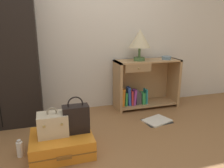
{
  "coord_description": "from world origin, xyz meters",
  "views": [
    {
      "loc": [
        -0.62,
        -1.84,
        1.31
      ],
      "look_at": [
        0.19,
        0.8,
        0.55
      ],
      "focal_mm": 35.1,
      "sensor_mm": 36.0,
      "label": 1
    }
  ],
  "objects_px": {
    "bookshelf": "(144,84)",
    "suitcase_large": "(62,143)",
    "table_lamp": "(140,39)",
    "handbag": "(76,119)",
    "bowl": "(166,58)",
    "train_case": "(53,124)",
    "bottle": "(20,149)",
    "open_book_on_floor": "(157,121)"
  },
  "relations": [
    {
      "from": "train_case",
      "to": "suitcase_large",
      "type": "bearing_deg",
      "value": -17.94
    },
    {
      "from": "handbag",
      "to": "train_case",
      "type": "bearing_deg",
      "value": 177.39
    },
    {
      "from": "table_lamp",
      "to": "train_case",
      "type": "bearing_deg",
      "value": -145.49
    },
    {
      "from": "table_lamp",
      "to": "open_book_on_floor",
      "type": "xyz_separation_m",
      "value": [
        0.04,
        -0.57,
        -1.08
      ]
    },
    {
      "from": "open_book_on_floor",
      "to": "train_case",
      "type": "bearing_deg",
      "value": -165.6
    },
    {
      "from": "handbag",
      "to": "open_book_on_floor",
      "type": "distance_m",
      "value": 1.27
    },
    {
      "from": "train_case",
      "to": "bookshelf",
      "type": "bearing_deg",
      "value": 33.19
    },
    {
      "from": "open_book_on_floor",
      "to": "bookshelf",
      "type": "bearing_deg",
      "value": 83.93
    },
    {
      "from": "table_lamp",
      "to": "handbag",
      "type": "xyz_separation_m",
      "value": [
        -1.12,
        -0.94,
        -0.73
      ]
    },
    {
      "from": "table_lamp",
      "to": "open_book_on_floor",
      "type": "distance_m",
      "value": 1.22
    },
    {
      "from": "bookshelf",
      "to": "bowl",
      "type": "distance_m",
      "value": 0.55
    },
    {
      "from": "bookshelf",
      "to": "bottle",
      "type": "height_order",
      "value": "bookshelf"
    },
    {
      "from": "bowl",
      "to": "suitcase_large",
      "type": "bearing_deg",
      "value": -151.89
    },
    {
      "from": "train_case",
      "to": "handbag",
      "type": "height_order",
      "value": "handbag"
    },
    {
      "from": "train_case",
      "to": "handbag",
      "type": "distance_m",
      "value": 0.24
    },
    {
      "from": "train_case",
      "to": "bottle",
      "type": "xyz_separation_m",
      "value": [
        -0.34,
        0.03,
        -0.24
      ]
    },
    {
      "from": "table_lamp",
      "to": "suitcase_large",
      "type": "bearing_deg",
      "value": -143.22
    },
    {
      "from": "train_case",
      "to": "open_book_on_floor",
      "type": "bearing_deg",
      "value": 14.4
    },
    {
      "from": "bowl",
      "to": "bottle",
      "type": "relative_size",
      "value": 0.8
    },
    {
      "from": "bookshelf",
      "to": "suitcase_large",
      "type": "distance_m",
      "value": 1.72
    },
    {
      "from": "train_case",
      "to": "bottle",
      "type": "bearing_deg",
      "value": 175.76
    },
    {
      "from": "bookshelf",
      "to": "suitcase_large",
      "type": "bearing_deg",
      "value": -144.72
    },
    {
      "from": "bowl",
      "to": "suitcase_large",
      "type": "xyz_separation_m",
      "value": [
        -1.74,
        -0.93,
        -0.69
      ]
    },
    {
      "from": "bookshelf",
      "to": "bowl",
      "type": "xyz_separation_m",
      "value": [
        0.35,
        -0.05,
        0.42
      ]
    },
    {
      "from": "suitcase_large",
      "to": "open_book_on_floor",
      "type": "xyz_separation_m",
      "value": [
        1.33,
        0.38,
        -0.09
      ]
    },
    {
      "from": "bottle",
      "to": "open_book_on_floor",
      "type": "bearing_deg",
      "value": 10.88
    },
    {
      "from": "handbag",
      "to": "suitcase_large",
      "type": "bearing_deg",
      "value": -175.12
    },
    {
      "from": "suitcase_large",
      "to": "bottle",
      "type": "xyz_separation_m",
      "value": [
        -0.42,
        0.05,
        -0.02
      ]
    },
    {
      "from": "bottle",
      "to": "open_book_on_floor",
      "type": "height_order",
      "value": "bottle"
    },
    {
      "from": "bottle",
      "to": "bowl",
      "type": "bearing_deg",
      "value": 22.19
    },
    {
      "from": "bookshelf",
      "to": "train_case",
      "type": "height_order",
      "value": "bookshelf"
    },
    {
      "from": "open_book_on_floor",
      "to": "table_lamp",
      "type": "bearing_deg",
      "value": 94.34
    },
    {
      "from": "table_lamp",
      "to": "bowl",
      "type": "distance_m",
      "value": 0.54
    },
    {
      "from": "suitcase_large",
      "to": "handbag",
      "type": "height_order",
      "value": "handbag"
    },
    {
      "from": "bookshelf",
      "to": "train_case",
      "type": "bearing_deg",
      "value": -146.81
    },
    {
      "from": "bowl",
      "to": "train_case",
      "type": "distance_m",
      "value": 2.08
    },
    {
      "from": "train_case",
      "to": "open_book_on_floor",
      "type": "relative_size",
      "value": 0.71
    },
    {
      "from": "open_book_on_floor",
      "to": "handbag",
      "type": "bearing_deg",
      "value": -162.34
    },
    {
      "from": "bookshelf",
      "to": "handbag",
      "type": "height_order",
      "value": "bookshelf"
    },
    {
      "from": "bookshelf",
      "to": "bowl",
      "type": "bearing_deg",
      "value": -8.86
    },
    {
      "from": "bookshelf",
      "to": "suitcase_large",
      "type": "xyz_separation_m",
      "value": [
        -1.39,
        -0.98,
        -0.27
      ]
    },
    {
      "from": "bookshelf",
      "to": "handbag",
      "type": "distance_m",
      "value": 1.57
    }
  ]
}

